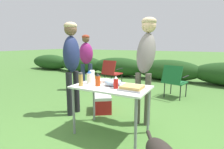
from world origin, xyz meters
TOP-DOWN VIEW (x-y plane):
  - ground_plane at (0.00, 0.00)m, footprint 60.00×60.00m
  - shrub_hedge at (-0.00, 4.41)m, footprint 14.40×0.90m
  - folding_table at (0.00, 0.00)m, footprint 1.10×0.64m
  - food_tray at (0.34, -0.04)m, footprint 0.32×0.28m
  - plate_stack at (-0.23, 0.18)m, footprint 0.23×0.23m
  - mixing_bowl at (0.01, 0.05)m, footprint 0.25×0.25m
  - paper_cup_stack at (-0.47, 0.21)m, footprint 0.08×0.08m
  - ketchup_bottle at (0.12, -0.08)m, footprint 0.07×0.07m
  - spice_jar at (-0.40, -0.19)m, footprint 0.06×0.06m
  - hot_sauce_bottle at (-0.18, -0.07)m, footprint 0.07×0.07m
  - mayo_bottle at (-0.38, -0.01)m, footprint 0.08×0.08m
  - standing_person_in_gray_fleece at (0.30, 0.67)m, footprint 0.33×0.50m
  - standing_person_in_dark_puffer at (-1.02, 0.34)m, footprint 0.26×0.36m
  - standing_person_in_navy_coat at (-1.87, 1.95)m, footprint 0.48×0.47m
  - camp_chair_green_behind_table at (0.55, 2.26)m, footprint 0.59×0.68m
  - camp_chair_near_hedge at (-1.41, 2.64)m, footprint 0.51×0.62m
  - cooler_box at (-0.58, 0.71)m, footprint 0.53×0.58m

SIDE VIEW (x-z plane):
  - ground_plane at x=0.00m, z-range 0.00..0.00m
  - cooler_box at x=-0.58m, z-range 0.00..0.34m
  - shrub_hedge at x=0.00m, z-range 0.00..0.76m
  - camp_chair_green_behind_table at x=0.55m, z-range 0.05..0.88m
  - camp_chair_near_hedge at x=-1.41m, z-range 0.05..0.88m
  - folding_table at x=0.00m, z-range 0.29..1.03m
  - plate_stack at x=-0.23m, z-range 0.74..0.78m
  - food_tray at x=0.34m, z-range 0.74..0.79m
  - mixing_bowl at x=0.01m, z-range 0.74..0.84m
  - ketchup_bottle at x=0.12m, z-range 0.74..0.91m
  - paper_cup_stack at x=-0.47m, z-range 0.74..0.91m
  - hot_sauce_bottle at x=-0.18m, z-range 0.74..0.92m
  - spice_jar at x=-0.40m, z-range 0.74..0.94m
  - mayo_bottle at x=-0.38m, z-range 0.73..0.94m
  - standing_person_in_navy_coat at x=-1.87m, z-range 0.18..1.77m
  - standing_person_in_dark_puffer at x=-1.02m, z-range 0.22..1.96m
  - standing_person_in_gray_fleece at x=0.30m, z-range 0.29..2.08m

